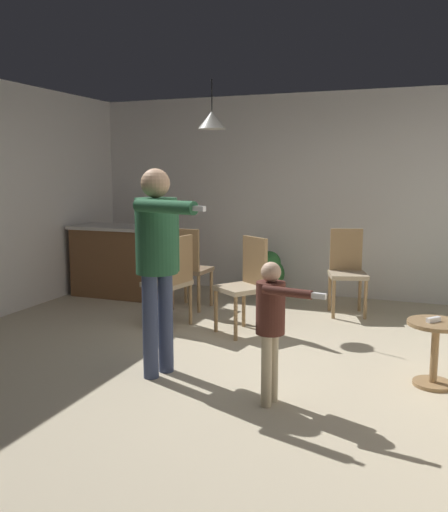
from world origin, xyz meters
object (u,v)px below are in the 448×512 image
Objects in this scene: kitchen_counter at (120,261)px; person_child at (272,317)px; dining_chair_by_counter at (347,268)px; dining_chair_centre_back at (173,278)px; spare_remote_on_table at (434,320)px; side_table_by_couch at (435,346)px; person_adult at (158,249)px; dining_chair_spare at (246,281)px; potted_plant_corner at (269,272)px; dining_chair_near_wall at (189,265)px.

kitchen_counter is 1.20× the size of person_child.
dining_chair_by_counter reaches higher than kitchen_counter.
dining_chair_centre_back is 7.69× the size of spare_remote_on_table.
person_adult reaches higher than side_table_by_couch.
dining_chair_spare is (2.15, -1.05, 0.07)m from kitchen_counter.
dining_chair_spare reaches higher than potted_plant_corner.
person_child is at bearing -125.26° from dining_chair_centre_back.
side_table_by_couch is at bearing 134.53° from person_child.
dining_chair_centre_back is (-1.54, 1.54, -0.11)m from person_child.
dining_chair_near_wall is at bearing -2.29° from dining_chair_by_counter.
side_table_by_couch is 0.31× the size of person_adult.
potted_plant_corner is (1.94, 0.54, -0.13)m from kitchen_counter.
dining_chair_near_wall is at bearing -145.05° from person_adult.
kitchen_counter is 1.99× the size of potted_plant_corner.
person_adult is (1.87, -2.45, 0.58)m from kitchen_counter.
potted_plant_corner is at bearing 15.57° from kitchen_counter.
potted_plant_corner is at bearing 129.56° from spare_remote_on_table.
potted_plant_corner is (-0.95, 3.23, -0.30)m from person_child.
dining_chair_by_counter and dining_chair_spare have the same top height.
side_table_by_couch is 0.50× the size of person_child.
side_table_by_couch is at bearing -169.51° from dining_chair_spare.
dining_chair_spare is 1.58× the size of potted_plant_corner.
person_child is 3.38m from potted_plant_corner.
person_child is 1.33m from spare_remote_on_table.
kitchen_counter is at bearing 59.53° from dining_chair_centre_back.
dining_chair_near_wall is 1.58× the size of potted_plant_corner.
dining_chair_near_wall and dining_chair_spare have the same top height.
potted_plant_corner is at bearing -47.33° from dining_chair_spare.
side_table_by_couch is (3.99, -1.90, -0.15)m from kitchen_counter.
kitchen_counter is 4.41m from spare_remote_on_table.
dining_chair_by_counter is at bearing -91.58° from dining_chair_spare.
potted_plant_corner reaches higher than side_table_by_couch.
dining_chair_centre_back is (-2.64, 0.76, 0.22)m from side_table_by_couch.
side_table_by_couch is 0.52× the size of dining_chair_spare.
dining_chair_spare is (-1.85, 0.85, 0.22)m from side_table_by_couch.
dining_chair_near_wall reaches higher than side_table_by_couch.
kitchen_counter is 2.39m from dining_chair_spare.
person_adult is 2.25m from dining_chair_near_wall.
kitchen_counter is 3.95m from person_child.
dining_chair_by_counter is 1.58× the size of potted_plant_corner.
dining_chair_spare is at bearing -82.65° from potted_plant_corner.
side_table_by_couch is 3.20m from dining_chair_near_wall.
person_adult reaches higher than kitchen_counter.
spare_remote_on_table is at bearing 134.60° from person_child.
dining_chair_near_wall is (-2.80, 1.53, 0.22)m from side_table_by_couch.
spare_remote_on_table is (2.10, 0.54, -0.52)m from person_adult.
spare_remote_on_table is (1.82, -0.87, -0.01)m from dining_chair_spare.
dining_chair_near_wall reaches higher than spare_remote_on_table.
dining_chair_near_wall is at bearing 21.25° from dining_chair_centre_back.
person_child reaches higher than kitchen_counter.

